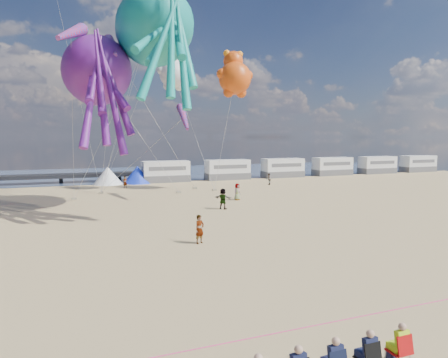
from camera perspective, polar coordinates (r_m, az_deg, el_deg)
ground at (r=18.43m, az=1.34°, el=-14.29°), size 120.00×120.00×0.00m
water at (r=71.57m, az=-15.66°, el=0.67°), size 120.00×120.00×0.00m
motorhome_0 at (r=57.59m, az=-8.32°, el=1.06°), size 6.60×2.50×3.00m
motorhome_1 at (r=60.38m, az=0.51°, el=1.35°), size 6.60×2.50×3.00m
motorhome_2 at (r=64.47m, az=8.39°, el=1.58°), size 6.60×2.50×3.00m
motorhome_3 at (r=69.61m, az=15.22°, el=1.76°), size 6.60×2.50×3.00m
motorhome_4 at (r=75.61m, az=21.04°, el=1.89°), size 6.60×2.50×3.00m
motorhome_5 at (r=82.27m, az=25.97°, el=1.99°), size 6.60×2.50×3.00m
tent_white at (r=56.41m, az=-16.27°, el=0.48°), size 4.00×4.00×2.40m
tent_blue at (r=56.87m, az=-12.25°, el=0.63°), size 4.00×4.00×2.40m
rope_line at (r=14.30m, az=9.50°, el=-20.54°), size 34.00×0.03×0.03m
standing_person at (r=24.25m, az=-3.50°, el=-7.17°), size 0.75×0.64×1.75m
beachgoer_0 at (r=40.67m, az=1.90°, el=-1.83°), size 0.75×0.67×1.71m
beachgoer_1 at (r=53.80m, az=6.41°, el=-0.03°), size 0.71×0.88×1.56m
beachgoer_4 at (r=35.55m, az=-0.15°, el=-2.84°), size 1.09×1.10×1.86m
beachgoer_5 at (r=51.70m, az=-13.93°, el=-0.45°), size 1.45×0.86×1.49m
sandbag_a at (r=43.39m, az=-20.62°, el=-2.71°), size 0.50×0.35×0.22m
sandbag_b at (r=45.99m, az=-6.50°, el=-1.89°), size 0.50×0.35×0.22m
sandbag_c at (r=47.76m, az=-1.40°, el=-1.56°), size 0.50×0.35×0.22m
sandbag_d at (r=49.57m, az=-4.18°, el=-1.30°), size 0.50×0.35×0.22m
sandbag_e at (r=47.44m, az=-17.16°, el=-1.88°), size 0.50×0.35×0.22m
kite_octopus_teal at (r=37.50m, az=-9.95°, el=20.55°), size 8.93×12.62×13.27m
kite_octopus_purple at (r=38.87m, az=-17.71°, el=14.45°), size 7.66×12.05×12.76m
kite_panda at (r=48.12m, az=-7.27°, el=14.63°), size 4.23×4.03×5.44m
kite_teddy_orange at (r=48.22m, az=1.57°, el=14.19°), size 5.58×5.38×6.57m
windsock_left at (r=36.42m, az=-21.04°, el=18.85°), size 3.05×6.27×6.25m
windsock_mid at (r=37.68m, az=-15.77°, el=17.71°), size 1.06×5.33×5.32m
windsock_right at (r=41.37m, az=-5.77°, el=8.73°), size 1.51×5.24×5.17m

